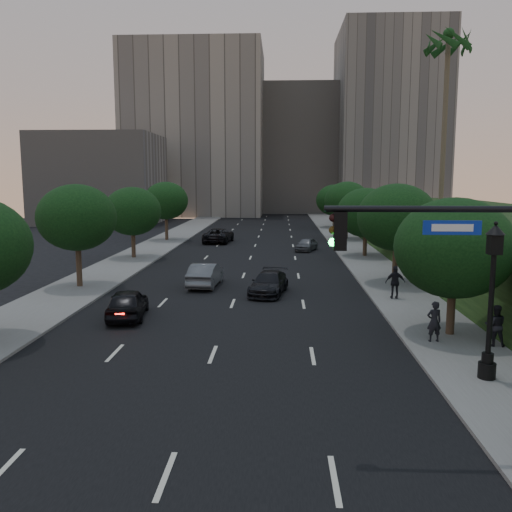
{
  "coord_description": "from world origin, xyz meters",
  "views": [
    {
      "loc": [
        2.7,
        -15.89,
        7.02
      ],
      "look_at": [
        1.6,
        8.07,
        3.6
      ],
      "focal_mm": 38.0,
      "sensor_mm": 36.0,
      "label": 1
    }
  ],
  "objects_px": {
    "sedan_near_right": "(269,283)",
    "sedan_mid_left": "(205,275)",
    "sedan_near_left": "(127,303)",
    "sedan_far_left": "(219,235)",
    "pedestrian_a": "(434,321)",
    "pedestrian_b": "(495,325)",
    "street_lamp": "(491,308)",
    "pedestrian_c": "(395,282)",
    "sedan_far_right": "(307,244)",
    "traffic_signal_mast": "(497,316)"
  },
  "relations": [
    {
      "from": "sedan_far_right",
      "to": "pedestrian_b",
      "type": "relative_size",
      "value": 2.19
    },
    {
      "from": "sedan_mid_left",
      "to": "pedestrian_b",
      "type": "bearing_deg",
      "value": 141.08
    },
    {
      "from": "sedan_far_right",
      "to": "pedestrian_b",
      "type": "height_order",
      "value": "pedestrian_b"
    },
    {
      "from": "sedan_far_left",
      "to": "sedan_near_right",
      "type": "relative_size",
      "value": 1.24
    },
    {
      "from": "street_lamp",
      "to": "sedan_far_left",
      "type": "relative_size",
      "value": 0.97
    },
    {
      "from": "sedan_far_left",
      "to": "sedan_near_right",
      "type": "xyz_separation_m",
      "value": [
        6.18,
        -26.96,
        -0.13
      ]
    },
    {
      "from": "street_lamp",
      "to": "sedan_near_left",
      "type": "bearing_deg",
      "value": 151.44
    },
    {
      "from": "street_lamp",
      "to": "sedan_far_left",
      "type": "height_order",
      "value": "street_lamp"
    },
    {
      "from": "pedestrian_c",
      "to": "sedan_far_right",
      "type": "bearing_deg",
      "value": -77.15
    },
    {
      "from": "sedan_near_right",
      "to": "pedestrian_c",
      "type": "bearing_deg",
      "value": -1.95
    },
    {
      "from": "sedan_far_left",
      "to": "pedestrian_b",
      "type": "bearing_deg",
      "value": 118.2
    },
    {
      "from": "sedan_mid_left",
      "to": "sedan_near_left",
      "type": "bearing_deg",
      "value": 74.77
    },
    {
      "from": "sedan_near_right",
      "to": "sedan_mid_left",
      "type": "bearing_deg",
      "value": 161.4
    },
    {
      "from": "sedan_mid_left",
      "to": "sedan_near_right",
      "type": "height_order",
      "value": "sedan_mid_left"
    },
    {
      "from": "sedan_far_left",
      "to": "sedan_near_right",
      "type": "distance_m",
      "value": 27.66
    },
    {
      "from": "pedestrian_a",
      "to": "pedestrian_b",
      "type": "distance_m",
      "value": 2.42
    },
    {
      "from": "sedan_near_left",
      "to": "sedan_mid_left",
      "type": "height_order",
      "value": "sedan_mid_left"
    },
    {
      "from": "traffic_signal_mast",
      "to": "street_lamp",
      "type": "relative_size",
      "value": 1.25
    },
    {
      "from": "street_lamp",
      "to": "sedan_far_right",
      "type": "relative_size",
      "value": 1.49
    },
    {
      "from": "sedan_near_right",
      "to": "pedestrian_b",
      "type": "bearing_deg",
      "value": -37.45
    },
    {
      "from": "pedestrian_c",
      "to": "sedan_near_right",
      "type": "bearing_deg",
      "value": -9.45
    },
    {
      "from": "sedan_near_left",
      "to": "sedan_far_left",
      "type": "height_order",
      "value": "sedan_far_left"
    },
    {
      "from": "traffic_signal_mast",
      "to": "sedan_near_right",
      "type": "distance_m",
      "value": 20.44
    },
    {
      "from": "sedan_near_left",
      "to": "pedestrian_c",
      "type": "relative_size",
      "value": 2.33
    },
    {
      "from": "street_lamp",
      "to": "sedan_near_left",
      "type": "height_order",
      "value": "street_lamp"
    },
    {
      "from": "sedan_mid_left",
      "to": "pedestrian_b",
      "type": "relative_size",
      "value": 2.74
    },
    {
      "from": "sedan_mid_left",
      "to": "sedan_near_right",
      "type": "bearing_deg",
      "value": 155.19
    },
    {
      "from": "sedan_near_right",
      "to": "pedestrian_a",
      "type": "bearing_deg",
      "value": -44.04
    },
    {
      "from": "sedan_far_left",
      "to": "pedestrian_a",
      "type": "xyz_separation_m",
      "value": [
        13.44,
        -36.88,
        0.22
      ]
    },
    {
      "from": "sedan_far_left",
      "to": "sedan_far_right",
      "type": "distance_m",
      "value": 11.52
    },
    {
      "from": "sedan_near_left",
      "to": "sedan_far_right",
      "type": "distance_m",
      "value": 28.35
    },
    {
      "from": "sedan_near_left",
      "to": "sedan_far_left",
      "type": "relative_size",
      "value": 0.76
    },
    {
      "from": "street_lamp",
      "to": "pedestrian_b",
      "type": "relative_size",
      "value": 3.25
    },
    {
      "from": "sedan_far_right",
      "to": "sedan_far_left",
      "type": "bearing_deg",
      "value": 164.84
    },
    {
      "from": "street_lamp",
      "to": "sedan_near_right",
      "type": "distance_m",
      "value": 16.35
    },
    {
      "from": "traffic_signal_mast",
      "to": "pedestrian_b",
      "type": "bearing_deg",
      "value": 68.27
    },
    {
      "from": "pedestrian_b",
      "to": "sedan_near_left",
      "type": "bearing_deg",
      "value": -5.73
    },
    {
      "from": "sedan_far_left",
      "to": "pedestrian_c",
      "type": "xyz_separation_m",
      "value": [
        13.53,
        -28.49,
        0.3
      ]
    },
    {
      "from": "sedan_near_left",
      "to": "sedan_mid_left",
      "type": "distance_m",
      "value": 8.78
    },
    {
      "from": "pedestrian_b",
      "to": "sedan_near_right",
      "type": "bearing_deg",
      "value": -38.29
    },
    {
      "from": "sedan_near_right",
      "to": "sedan_far_right",
      "type": "xyz_separation_m",
      "value": [
        3.26,
        20.37,
        -0.04
      ]
    },
    {
      "from": "sedan_near_left",
      "to": "pedestrian_b",
      "type": "bearing_deg",
      "value": 157.77
    },
    {
      "from": "sedan_far_right",
      "to": "pedestrian_a",
      "type": "xyz_separation_m",
      "value": [
        3.99,
        -30.28,
        0.38
      ]
    },
    {
      "from": "sedan_far_left",
      "to": "pedestrian_c",
      "type": "relative_size",
      "value": 3.04
    },
    {
      "from": "sedan_far_right",
      "to": "pedestrian_a",
      "type": "bearing_deg",
      "value": -62.72
    },
    {
      "from": "sedan_near_left",
      "to": "sedan_far_left",
      "type": "bearing_deg",
      "value": -99.07
    },
    {
      "from": "traffic_signal_mast",
      "to": "pedestrian_c",
      "type": "xyz_separation_m",
      "value": [
        1.27,
        17.76,
        -2.57
      ]
    },
    {
      "from": "sedan_near_right",
      "to": "pedestrian_c",
      "type": "relative_size",
      "value": 2.46
    },
    {
      "from": "pedestrian_a",
      "to": "pedestrian_b",
      "type": "bearing_deg",
      "value": 159.52
    },
    {
      "from": "sedan_far_right",
      "to": "pedestrian_b",
      "type": "distance_m",
      "value": 31.42
    }
  ]
}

